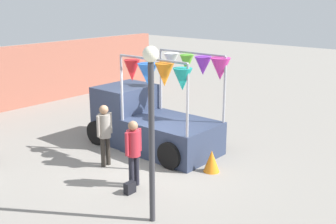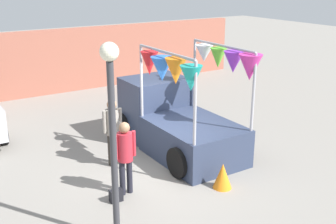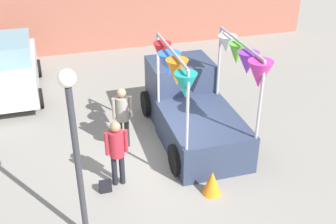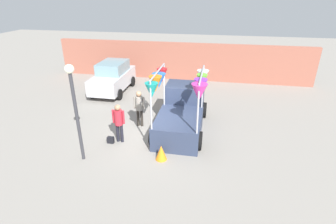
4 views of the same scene
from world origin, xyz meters
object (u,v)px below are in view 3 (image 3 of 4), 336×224
Objects in this scene: person_customer at (117,148)px; street_lamp at (74,135)px; handbag at (106,186)px; vendor_truck at (191,104)px; folded_kite_bundle_tangerine at (212,183)px; person_vendor at (122,112)px; parked_car at (9,68)px.

street_lamp reaches higher than person_customer.
street_lamp is (-0.59, -1.28, 2.29)m from handbag.
handbag is at bearing -145.23° from vendor_truck.
street_lamp is at bearing -136.34° from vendor_truck.
vendor_truck reaches higher than handbag.
person_vendor is at bearing 122.06° from folded_kite_bundle_tangerine.
parked_car is 6.41m from handbag.
vendor_truck is 14.61× the size of handbag.
person_customer is at bearing -105.59° from person_vendor.
person_customer is 0.97× the size of person_vendor.
folded_kite_bundle_tangerine is at bearing -25.58° from person_customer.
vendor_truck is at bearing 34.77° from handbag.
street_lamp reaches higher than folded_kite_bundle_tangerine.
person_customer is (-2.39, -1.70, 0.09)m from vendor_truck.
street_lamp is (1.60, -7.24, 1.48)m from parked_car.
street_lamp is at bearing -77.56° from parked_car.
parked_car is 6.67× the size of folded_kite_bundle_tangerine.
vendor_truck is 1.02× the size of parked_car.
person_customer is at bearing 29.74° from handbag.
handbag is 0.08× the size of street_lamp.
person_customer is (2.54, -5.77, 0.08)m from parked_car.
vendor_truck is at bearing 81.57° from folded_kite_bundle_tangerine.
person_customer is 2.33m from folded_kite_bundle_tangerine.
handbag is at bearing -114.13° from person_vendor.
parked_car reaches higher than person_customer.
parked_car is at bearing 140.43° from vendor_truck.
parked_car is 1.09× the size of street_lamp.
person_customer is at bearing 154.42° from folded_kite_bundle_tangerine.
parked_car is 2.29× the size of person_vendor.
person_vendor is at bearing -54.92° from parked_car.
person_vendor is at bearing -175.38° from vendor_truck.
handbag is at bearing 65.17° from street_lamp.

